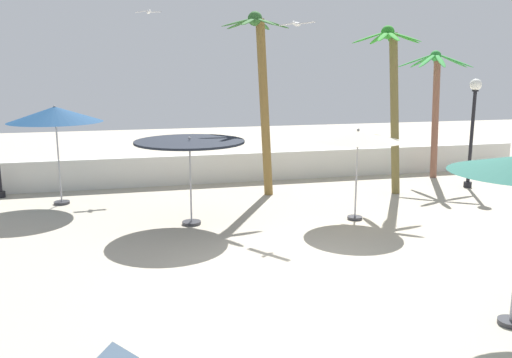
# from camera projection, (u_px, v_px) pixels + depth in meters

# --- Properties ---
(ground_plane) EXTENTS (56.00, 56.00, 0.00)m
(ground_plane) POSITION_uv_depth(u_px,v_px,m) (297.00, 280.00, 10.78)
(ground_plane) COLOR #B2A893
(boundary_wall) EXTENTS (25.20, 0.30, 1.07)m
(boundary_wall) POSITION_uv_depth(u_px,v_px,m) (215.00, 168.00, 19.80)
(boundary_wall) COLOR silver
(boundary_wall) RESTS_ON ground_plane
(patio_umbrella_0) EXTENTS (2.47, 2.47, 2.57)m
(patio_umbrella_0) POSITION_uv_depth(u_px,v_px,m) (358.00, 136.00, 14.64)
(patio_umbrella_0) COLOR #333338
(patio_umbrella_0) RESTS_ON ground_plane
(patio_umbrella_1) EXTENTS (2.92, 2.92, 2.40)m
(patio_umbrella_1) POSITION_uv_depth(u_px,v_px,m) (190.00, 145.00, 14.19)
(patio_umbrella_1) COLOR #333338
(patio_umbrella_1) RESTS_ON ground_plane
(patio_umbrella_2) EXTENTS (2.82, 2.82, 3.08)m
(patio_umbrella_2) POSITION_uv_depth(u_px,v_px,m) (55.00, 115.00, 16.24)
(patio_umbrella_2) COLOR #333338
(patio_umbrella_2) RESTS_ON ground_plane
(palm_tree_0) EXTENTS (2.30, 2.08, 5.93)m
(palm_tree_0) POSITION_uv_depth(u_px,v_px,m) (262.00, 86.00, 17.27)
(palm_tree_0) COLOR olive
(palm_tree_0) RESTS_ON ground_plane
(palm_tree_1) EXTENTS (2.32, 2.32, 5.50)m
(palm_tree_1) POSITION_uv_depth(u_px,v_px,m) (392.00, 89.00, 17.44)
(palm_tree_1) COLOR brown
(palm_tree_1) RESTS_ON ground_plane
(palm_tree_2) EXTENTS (2.76, 2.78, 4.82)m
(palm_tree_2) POSITION_uv_depth(u_px,v_px,m) (435.00, 95.00, 20.19)
(palm_tree_2) COLOR brown
(palm_tree_2) RESTS_ON ground_plane
(lamp_post_2) EXTENTS (0.40, 0.40, 3.82)m
(lamp_post_2) POSITION_uv_depth(u_px,v_px,m) (473.00, 117.00, 18.63)
(lamp_post_2) COLOR black
(lamp_post_2) RESTS_ON ground_plane
(seagull_0) EXTENTS (0.81, 1.08, 0.14)m
(seagull_0) POSITION_uv_depth(u_px,v_px,m) (297.00, 24.00, 15.40)
(seagull_0) COLOR white
(seagull_1) EXTENTS (0.96, 0.39, 0.14)m
(seagull_1) POSITION_uv_depth(u_px,v_px,m) (149.00, 12.00, 19.55)
(seagull_1) COLOR white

